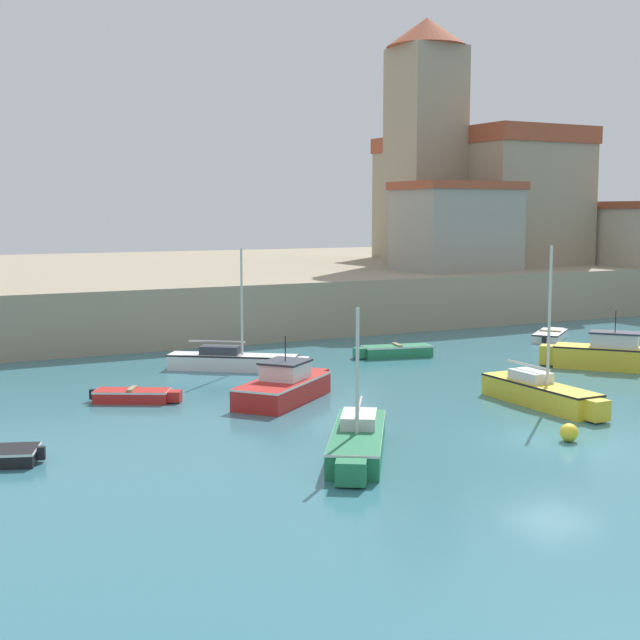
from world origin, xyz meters
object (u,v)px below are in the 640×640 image
object	(u,v)px
motorboat_yellow_1	(617,355)
sailboat_yellow_6	(541,392)
church	(467,186)
dinghy_white_2	(551,335)
sailboat_white_9	(234,360)
dinghy_green_0	(395,351)
sailboat_green_3	(358,440)
dinghy_red_7	(134,395)
motorboat_red_5	(285,386)
mooring_buoy	(569,433)
harbor_shed_far_end	(457,226)

from	to	relation	value
motorboat_yellow_1	sailboat_yellow_6	xyz separation A→B (m)	(-7.89, -4.14, -0.13)
church	dinghy_white_2	bearing A→B (deg)	-113.77
sailboat_white_9	motorboat_yellow_1	bearing A→B (deg)	-27.00
dinghy_green_0	church	size ratio (longest dim) A/B	0.22
motorboat_yellow_1	church	size ratio (longest dim) A/B	0.32
sailboat_green_3	dinghy_red_7	distance (m)	10.47
motorboat_red_5	church	bearing A→B (deg)	43.52
motorboat_red_5	mooring_buoy	world-z (taller)	motorboat_red_5
sailboat_white_9	motorboat_red_5	bearing A→B (deg)	-96.07
harbor_shed_far_end	mooring_buoy	bearing A→B (deg)	-119.93
motorboat_red_5	mooring_buoy	bearing A→B (deg)	-61.32
sailboat_white_9	dinghy_white_2	bearing A→B (deg)	2.07
church	mooring_buoy	bearing A→B (deg)	-122.43
motorboat_yellow_1	church	xyz separation A→B (m)	(11.86, 26.85, 8.12)
motorboat_yellow_1	church	bearing A→B (deg)	66.17
motorboat_yellow_1	church	world-z (taller)	church
mooring_buoy	sailboat_yellow_6	bearing A→B (deg)	58.17
dinghy_green_0	church	xyz separation A→B (m)	(18.61, 19.58, 8.45)
sailboat_yellow_6	sailboat_white_9	world-z (taller)	sailboat_yellow_6
dinghy_red_7	sailboat_white_9	xyz separation A→B (m)	(5.63, 4.36, 0.19)
mooring_buoy	church	bearing A→B (deg)	57.57
sailboat_yellow_6	harbor_shed_far_end	xyz separation A→B (m)	(13.04, 22.97, 5.40)
dinghy_green_0	church	distance (m)	28.31
dinghy_green_0	dinghy_white_2	xyz separation A→B (m)	(10.40, 0.92, -0.04)
motorboat_red_5	harbor_shed_far_end	xyz separation A→B (m)	(20.64, 17.96, 5.36)
dinghy_red_7	harbor_shed_far_end	world-z (taller)	harbor_shed_far_end
harbor_shed_far_end	motorboat_red_5	bearing A→B (deg)	-138.96
dinghy_green_0	motorboat_yellow_1	bearing A→B (deg)	-47.14
sailboat_green_3	sailboat_white_9	xyz separation A→B (m)	(2.01, 14.18, 0.00)
dinghy_white_2	sailboat_yellow_6	world-z (taller)	sailboat_yellow_6
dinghy_green_0	sailboat_yellow_6	distance (m)	11.47
motorboat_yellow_1	dinghy_white_2	size ratio (longest dim) A/B	1.49
motorboat_red_5	sailboat_white_9	bearing A→B (deg)	83.93
dinghy_red_7	sailboat_white_9	size ratio (longest dim) A/B	0.56
dinghy_green_0	harbor_shed_far_end	size ratio (longest dim) A/B	0.52
dinghy_green_0	dinghy_white_2	world-z (taller)	dinghy_green_0
dinghy_white_2	sailboat_green_3	xyz separation A→B (m)	(-20.44, -14.85, 0.18)
sailboat_green_3	motorboat_red_5	size ratio (longest dim) A/B	1.10
harbor_shed_far_end	church	bearing A→B (deg)	50.04
dinghy_red_7	harbor_shed_far_end	distance (m)	30.50
sailboat_green_3	sailboat_yellow_6	xyz separation A→B (m)	(8.90, 2.51, 0.06)
dinghy_white_2	mooring_buoy	distance (m)	21.71
church	sailboat_white_9	bearing A→B (deg)	-144.05
sailboat_white_9	dinghy_red_7	bearing A→B (deg)	-142.27
sailboat_green_3	motorboat_yellow_1	bearing A→B (deg)	21.60
church	harbor_shed_far_end	world-z (taller)	church
dinghy_green_0	church	world-z (taller)	church
dinghy_green_0	mooring_buoy	xyz separation A→B (m)	(-3.72, -15.57, -0.03)
dinghy_red_7	mooring_buoy	world-z (taller)	mooring_buoy
dinghy_green_0	sailboat_green_3	bearing A→B (deg)	-125.80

